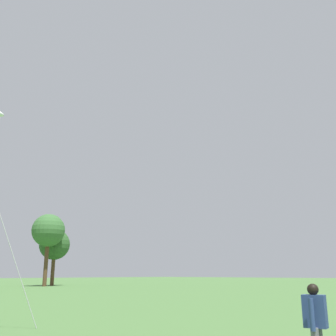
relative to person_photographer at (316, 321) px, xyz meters
The scene contains 3 objects.
person_photographer is the anchor object (origin of this frame).
tree_shrub_far 51.59m from the person_photographer, 64.53° to the left, with size 4.39×4.39×9.46m.
tree_pine_center 54.54m from the person_photographer, 63.20° to the left, with size 4.27×4.27×7.75m.
Camera 1 is at (-6.54, 0.26, 1.61)m, focal length 43.28 mm.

